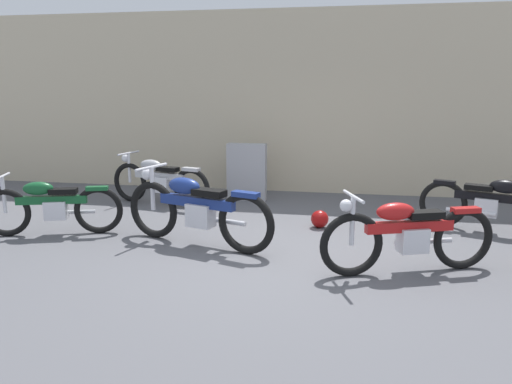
% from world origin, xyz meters
% --- Properties ---
extents(ground_plane, '(40.00, 40.00, 0.00)m').
position_xyz_m(ground_plane, '(0.00, 0.00, 0.00)').
color(ground_plane, '#56565B').
extents(building_wall, '(18.00, 0.30, 3.46)m').
position_xyz_m(building_wall, '(0.00, 3.92, 1.73)').
color(building_wall, beige).
rests_on(building_wall, ground_plane).
extents(stone_marker, '(0.71, 0.21, 1.03)m').
position_xyz_m(stone_marker, '(-0.96, 2.91, 0.52)').
color(stone_marker, '#9E9EA3').
rests_on(stone_marker, ground_plane).
extents(helmet, '(0.26, 0.26, 0.26)m').
position_xyz_m(helmet, '(0.46, 1.32, 0.13)').
color(helmet, maroon).
rests_on(helmet, ground_plane).
extents(motorcycle_red, '(1.95, 0.89, 0.92)m').
position_xyz_m(motorcycle_red, '(1.50, -0.30, 0.44)').
color(motorcycle_red, black).
rests_on(motorcycle_red, ground_plane).
extents(motorcycle_blue, '(2.16, 0.91, 1.00)m').
position_xyz_m(motorcycle_blue, '(-1.09, 0.21, 0.48)').
color(motorcycle_blue, black).
rests_on(motorcycle_blue, ground_plane).
extents(motorcycle_green, '(1.86, 0.77, 0.86)m').
position_xyz_m(motorcycle_green, '(-3.21, 0.28, 0.41)').
color(motorcycle_green, black).
rests_on(motorcycle_green, ground_plane).
extents(motorcycle_black, '(1.86, 0.88, 0.88)m').
position_xyz_m(motorcycle_black, '(2.85, 1.51, 0.42)').
color(motorcycle_black, black).
rests_on(motorcycle_black, ground_plane).
extents(motorcycle_silver, '(1.96, 0.73, 0.90)m').
position_xyz_m(motorcycle_silver, '(-2.39, 2.24, 0.43)').
color(motorcycle_silver, black).
rests_on(motorcycle_silver, ground_plane).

